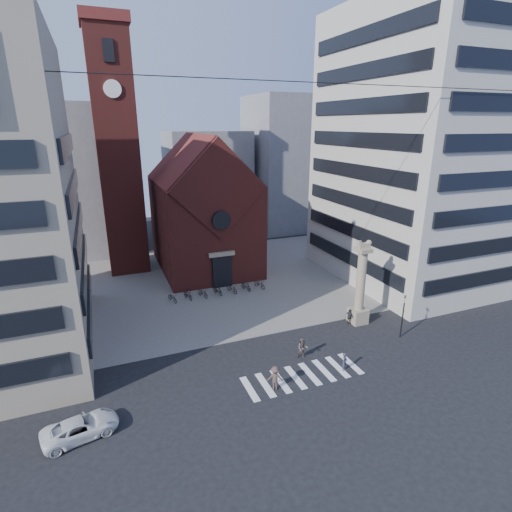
# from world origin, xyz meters

# --- Properties ---
(ground) EXTENTS (120.00, 120.00, 0.00)m
(ground) POSITION_xyz_m (0.00, 0.00, 0.00)
(ground) COLOR black
(ground) RESTS_ON ground
(piazza) EXTENTS (46.00, 30.00, 0.05)m
(piazza) POSITION_xyz_m (0.00, 19.00, 0.03)
(piazza) COLOR gray
(piazza) RESTS_ON ground
(zebra_crossing) EXTENTS (10.20, 3.20, 0.01)m
(zebra_crossing) POSITION_xyz_m (0.55, -3.00, 0.01)
(zebra_crossing) COLOR white
(zebra_crossing) RESTS_ON ground
(church) EXTENTS (12.00, 16.65, 18.00)m
(church) POSITION_xyz_m (0.00, 25.04, 7.98)
(church) COLOR maroon
(church) RESTS_ON ground
(campanile) EXTENTS (5.50, 5.50, 31.20)m
(campanile) POSITION_xyz_m (-10.00, 28.00, 15.74)
(campanile) COLOR maroon
(campanile) RESTS_ON ground
(building_right) EXTENTS (18.00, 22.00, 32.00)m
(building_right) POSITION_xyz_m (24.00, 12.00, 16.00)
(building_right) COLOR #AEA99D
(building_right) RESTS_ON ground
(bg_block_left) EXTENTS (16.00, 14.00, 22.00)m
(bg_block_left) POSITION_xyz_m (-20.00, 40.00, 11.00)
(bg_block_left) COLOR gray
(bg_block_left) RESTS_ON ground
(bg_block_mid) EXTENTS (14.00, 12.00, 18.00)m
(bg_block_mid) POSITION_xyz_m (6.00, 45.00, 9.00)
(bg_block_mid) COLOR gray
(bg_block_mid) RESTS_ON ground
(bg_block_right) EXTENTS (16.00, 14.00, 24.00)m
(bg_block_right) POSITION_xyz_m (22.00, 42.00, 12.00)
(bg_block_right) COLOR gray
(bg_block_right) RESTS_ON ground
(lion_column) EXTENTS (1.63, 1.60, 8.68)m
(lion_column) POSITION_xyz_m (10.01, 3.00, 3.46)
(lion_column) COLOR gray
(lion_column) RESTS_ON ground
(traffic_light) EXTENTS (0.13, 0.16, 4.30)m
(traffic_light) POSITION_xyz_m (12.00, -1.00, 2.29)
(traffic_light) COLOR black
(traffic_light) RESTS_ON ground
(white_car) EXTENTS (5.05, 3.10, 1.31)m
(white_car) POSITION_xyz_m (-15.78, -3.48, 0.65)
(white_car) COLOR silver
(white_car) RESTS_ON ground
(pedestrian_0) EXTENTS (0.67, 0.65, 1.55)m
(pedestrian_0) POSITION_xyz_m (4.07, -3.55, 0.78)
(pedestrian_0) COLOR #343347
(pedestrian_0) RESTS_ON ground
(pedestrian_1) EXTENTS (1.13, 1.03, 1.89)m
(pedestrian_1) POSITION_xyz_m (1.72, -0.72, 0.95)
(pedestrian_1) COLOR #514641
(pedestrian_1) RESTS_ON ground
(pedestrian_2) EXTENTS (0.63, 1.02, 1.63)m
(pedestrian_2) POSITION_xyz_m (9.00, 3.00, 0.81)
(pedestrian_2) COLOR #2B2B33
(pedestrian_2) RESTS_ON ground
(pedestrian_3) EXTENTS (1.43, 1.18, 1.93)m
(pedestrian_3) POSITION_xyz_m (-2.20, -3.69, 0.97)
(pedestrian_3) COLOR #4D3833
(pedestrian_3) RESTS_ON ground
(scooter_0) EXTENTS (1.23, 2.03, 1.01)m
(scooter_0) POSITION_xyz_m (-6.53, 14.81, 0.55)
(scooter_0) COLOR black
(scooter_0) RESTS_ON piazza
(scooter_1) EXTENTS (1.08, 1.93, 1.12)m
(scooter_1) POSITION_xyz_m (-4.76, 14.81, 0.61)
(scooter_1) COLOR black
(scooter_1) RESTS_ON piazza
(scooter_2) EXTENTS (1.23, 2.03, 1.01)m
(scooter_2) POSITION_xyz_m (-2.99, 14.81, 0.55)
(scooter_2) COLOR black
(scooter_2) RESTS_ON piazza
(scooter_3) EXTENTS (1.08, 1.93, 1.12)m
(scooter_3) POSITION_xyz_m (-1.22, 14.81, 0.61)
(scooter_3) COLOR black
(scooter_3) RESTS_ON piazza
(scooter_4) EXTENTS (1.23, 2.03, 1.01)m
(scooter_4) POSITION_xyz_m (0.55, 14.81, 0.55)
(scooter_4) COLOR black
(scooter_4) RESTS_ON piazza
(scooter_5) EXTENTS (1.08, 1.93, 1.12)m
(scooter_5) POSITION_xyz_m (2.33, 14.81, 0.61)
(scooter_5) COLOR black
(scooter_5) RESTS_ON piazza
(scooter_6) EXTENTS (1.23, 2.03, 1.01)m
(scooter_6) POSITION_xyz_m (4.10, 14.81, 0.55)
(scooter_6) COLOR black
(scooter_6) RESTS_ON piazza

